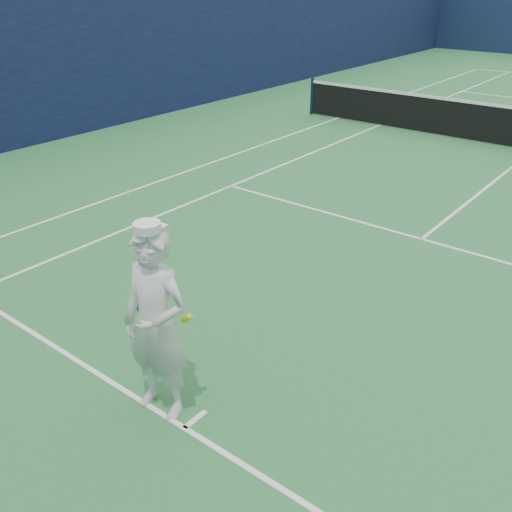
% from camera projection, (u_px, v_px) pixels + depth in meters
% --- Properties ---
extents(tennis_player, '(0.84, 0.56, 2.03)m').
position_uv_depth(tennis_player, '(156.00, 325.00, 5.32)').
color(tennis_player, white).
rests_on(tennis_player, ground).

